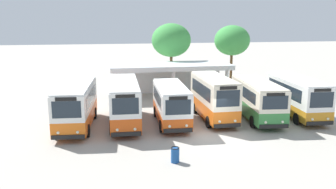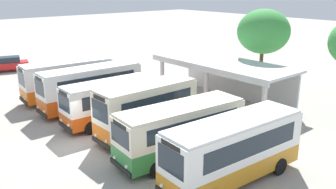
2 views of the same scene
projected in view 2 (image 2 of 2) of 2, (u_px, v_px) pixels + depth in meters
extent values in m
plane|color=#A39E93|center=(74.00, 149.00, 21.39)|extent=(180.00, 180.00, 0.00)
cylinder|color=black|center=(46.00, 102.00, 28.54)|extent=(0.29, 0.91, 0.90)
cylinder|color=black|center=(38.00, 96.00, 30.19)|extent=(0.29, 0.91, 0.90)
cylinder|color=black|center=(99.00, 92.00, 31.13)|extent=(0.29, 0.91, 0.90)
cylinder|color=black|center=(89.00, 87.00, 32.78)|extent=(0.29, 0.91, 0.90)
cube|color=orange|center=(69.00, 89.00, 30.52)|extent=(2.78, 7.58, 1.05)
cube|color=silver|center=(67.00, 73.00, 30.12)|extent=(2.78, 7.58, 1.71)
cube|color=silver|center=(66.00, 62.00, 29.85)|extent=(2.69, 7.35, 0.12)
cube|color=black|center=(24.00, 101.00, 28.53)|extent=(2.12, 0.26, 0.28)
cube|color=#1E2833|center=(21.00, 79.00, 28.03)|extent=(1.83, 0.19, 1.11)
cube|color=black|center=(20.00, 70.00, 27.83)|extent=(1.34, 0.15, 0.24)
cube|color=#1E2833|center=(74.00, 75.00, 29.31)|extent=(0.48, 5.93, 0.94)
cube|color=#1E2833|center=(64.00, 70.00, 31.02)|extent=(0.48, 5.93, 0.94)
sphere|color=#EAEACC|center=(25.00, 99.00, 27.97)|extent=(0.20, 0.20, 0.20)
sphere|color=#EAEACC|center=(21.00, 95.00, 28.92)|extent=(0.20, 0.20, 0.20)
cylinder|color=black|center=(68.00, 113.00, 25.99)|extent=(0.24, 0.90, 0.90)
cylinder|color=black|center=(57.00, 106.00, 27.50)|extent=(0.24, 0.90, 0.90)
cylinder|color=black|center=(126.00, 100.00, 28.95)|extent=(0.24, 0.90, 0.90)
cylinder|color=black|center=(113.00, 95.00, 30.45)|extent=(0.24, 0.90, 0.90)
cube|color=#D14C14|center=(92.00, 97.00, 28.08)|extent=(2.30, 7.99, 1.13)
cube|color=silver|center=(91.00, 80.00, 27.66)|extent=(2.30, 7.99, 1.70)
cube|color=silver|center=(90.00, 68.00, 27.40)|extent=(2.23, 7.75, 0.12)
cube|color=black|center=(42.00, 113.00, 25.80)|extent=(2.01, 0.15, 0.28)
cube|color=#1E2833|center=(40.00, 88.00, 25.28)|extent=(1.74, 0.09, 1.10)
cube|color=black|center=(39.00, 79.00, 25.08)|extent=(1.27, 0.08, 0.24)
cube|color=#1E2833|center=(98.00, 82.00, 26.93)|extent=(0.19, 6.35, 0.93)
cube|color=#1E2833|center=(86.00, 76.00, 28.49)|extent=(0.19, 6.35, 0.93)
sphere|color=#EAEACC|center=(44.00, 111.00, 25.28)|extent=(0.20, 0.20, 0.20)
sphere|color=#EAEACC|center=(38.00, 107.00, 26.15)|extent=(0.20, 0.20, 0.20)
cylinder|color=black|center=(91.00, 128.00, 23.35)|extent=(0.25, 0.91, 0.90)
cylinder|color=black|center=(77.00, 119.00, 24.86)|extent=(0.25, 0.91, 0.90)
cylinder|color=black|center=(143.00, 115.00, 25.78)|extent=(0.25, 0.91, 0.90)
cylinder|color=black|center=(128.00, 107.00, 27.29)|extent=(0.25, 0.91, 0.90)
cube|color=#D14C14|center=(110.00, 112.00, 25.21)|extent=(2.33, 6.67, 0.91)
cube|color=white|center=(109.00, 95.00, 24.84)|extent=(2.33, 6.67, 1.60)
cube|color=white|center=(109.00, 82.00, 24.59)|extent=(2.26, 6.47, 0.12)
cube|color=black|center=(65.00, 127.00, 23.32)|extent=(2.02, 0.17, 0.28)
cube|color=#1E2833|center=(64.00, 103.00, 22.87)|extent=(1.74, 0.11, 1.04)
cube|color=black|center=(63.00, 94.00, 22.69)|extent=(1.27, 0.09, 0.24)
cube|color=#1E2833|center=(119.00, 97.00, 24.10)|extent=(0.21, 5.28, 0.88)
cube|color=#1E2833|center=(103.00, 90.00, 25.67)|extent=(0.21, 5.28, 0.88)
sphere|color=#EAEACC|center=(69.00, 125.00, 22.80)|extent=(0.20, 0.20, 0.20)
sphere|color=#EAEACC|center=(62.00, 120.00, 23.68)|extent=(0.20, 0.20, 0.20)
cylinder|color=black|center=(130.00, 144.00, 21.05)|extent=(0.23, 0.90, 0.90)
cylinder|color=black|center=(111.00, 133.00, 22.51)|extent=(0.23, 0.90, 0.90)
cylinder|color=black|center=(182.00, 126.00, 23.63)|extent=(0.23, 0.90, 0.90)
cylinder|color=black|center=(162.00, 118.00, 25.09)|extent=(0.23, 0.90, 0.90)
cube|color=orange|center=(147.00, 122.00, 22.92)|extent=(2.15, 6.70, 1.14)
cube|color=beige|center=(147.00, 100.00, 22.49)|extent=(2.15, 6.70, 1.84)
cube|color=beige|center=(146.00, 85.00, 22.20)|extent=(2.09, 6.50, 0.12)
cube|color=black|center=(101.00, 143.00, 20.95)|extent=(2.00, 0.11, 0.28)
cube|color=#1E2833|center=(100.00, 111.00, 20.40)|extent=(1.73, 0.06, 1.20)
cube|color=black|center=(99.00, 98.00, 20.18)|extent=(1.26, 0.06, 0.24)
cube|color=#1E2833|center=(158.00, 103.00, 21.78)|extent=(0.08, 5.35, 1.01)
cube|color=#1E2833|center=(138.00, 95.00, 23.29)|extent=(0.08, 5.35, 1.01)
sphere|color=#EAEACC|center=(106.00, 141.00, 20.44)|extent=(0.20, 0.20, 0.20)
sphere|color=#EAEACC|center=(96.00, 135.00, 21.28)|extent=(0.20, 0.20, 0.20)
cylinder|color=black|center=(157.00, 169.00, 18.16)|extent=(0.30, 0.92, 0.90)
cylinder|color=black|center=(135.00, 154.00, 19.82)|extent=(0.30, 0.92, 0.90)
cylinder|color=black|center=(224.00, 146.00, 20.76)|extent=(0.30, 0.92, 0.90)
cylinder|color=black|center=(200.00, 134.00, 22.42)|extent=(0.30, 0.92, 0.90)
cube|color=#337F3D|center=(181.00, 142.00, 20.16)|extent=(2.88, 7.74, 1.06)
cube|color=beige|center=(181.00, 121.00, 19.78)|extent=(2.88, 7.74, 1.51)
cube|color=beige|center=(181.00, 107.00, 19.54)|extent=(2.79, 7.51, 0.12)
cube|color=black|center=(121.00, 168.00, 18.16)|extent=(2.13, 0.28, 0.28)
cube|color=#1E2833|center=(120.00, 136.00, 17.68)|extent=(1.83, 0.21, 0.98)
cube|color=black|center=(120.00, 125.00, 17.51)|extent=(1.34, 0.16, 0.24)
cube|color=#1E2833|center=(195.00, 126.00, 18.96)|extent=(0.56, 6.05, 0.83)
cube|color=#1E2833|center=(171.00, 114.00, 20.69)|extent=(0.56, 6.05, 0.83)
sphere|color=#EAEACC|center=(127.00, 167.00, 17.59)|extent=(0.20, 0.20, 0.20)
sphere|color=#EAEACC|center=(115.00, 157.00, 18.55)|extent=(0.20, 0.20, 0.20)
cylinder|color=black|center=(182.00, 179.00, 17.26)|extent=(0.27, 0.91, 0.90)
cylinder|color=black|center=(280.00, 166.00, 18.43)|extent=(0.27, 0.91, 0.90)
cylinder|color=black|center=(249.00, 152.00, 20.01)|extent=(0.27, 0.91, 0.90)
cube|color=orange|center=(233.00, 165.00, 17.73)|extent=(2.62, 7.84, 0.94)
cube|color=white|center=(234.00, 140.00, 17.33)|extent=(2.62, 7.84, 1.78)
cube|color=white|center=(235.00, 121.00, 17.05)|extent=(2.54, 7.61, 0.12)
cube|color=#1E2833|center=(171.00, 161.00, 15.10)|extent=(1.78, 0.15, 1.16)
cube|color=black|center=(171.00, 146.00, 14.89)|extent=(1.30, 0.13, 0.24)
cube|color=#1E2833|center=(253.00, 146.00, 16.55)|extent=(0.40, 6.18, 0.98)
cube|color=#1E2833|center=(220.00, 131.00, 18.19)|extent=(0.40, 6.18, 0.98)
sphere|color=#EAEACC|center=(162.00, 185.00, 15.96)|extent=(0.20, 0.20, 0.20)
cylinder|color=black|center=(21.00, 69.00, 40.44)|extent=(0.35, 0.66, 0.64)
cylinder|color=black|center=(20.00, 66.00, 41.89)|extent=(0.35, 0.66, 0.64)
cube|color=red|center=(7.00, 65.00, 40.51)|extent=(2.91, 4.81, 0.70)
cube|color=#1E2833|center=(8.00, 59.00, 40.41)|extent=(2.07, 2.66, 0.60)
cylinder|color=silver|center=(162.00, 74.00, 32.62)|extent=(0.36, 0.36, 3.20)
cylinder|color=silver|center=(206.00, 87.00, 28.62)|extent=(0.36, 0.36, 3.20)
cylinder|color=silver|center=(264.00, 103.00, 24.61)|extent=(0.36, 0.36, 3.20)
cube|color=silver|center=(236.00, 79.00, 30.93)|extent=(11.77, 0.20, 3.20)
cube|color=silver|center=(222.00, 63.00, 29.22)|extent=(12.27, 4.65, 0.20)
cube|color=silver|center=(202.00, 70.00, 27.88)|extent=(12.27, 0.10, 0.28)
cylinder|color=slate|center=(206.00, 99.00, 29.95)|extent=(0.03, 0.03, 0.44)
cylinder|color=slate|center=(203.00, 98.00, 30.21)|extent=(0.03, 0.03, 0.44)
cylinder|color=slate|center=(209.00, 99.00, 30.17)|extent=(0.03, 0.03, 0.44)
cylinder|color=slate|center=(206.00, 98.00, 30.43)|extent=(0.03, 0.03, 0.44)
cube|color=yellow|center=(206.00, 96.00, 30.12)|extent=(0.45, 0.45, 0.04)
cube|color=yellow|center=(208.00, 93.00, 30.18)|extent=(0.44, 0.05, 0.40)
cylinder|color=slate|center=(212.00, 101.00, 29.59)|extent=(0.03, 0.03, 0.44)
cylinder|color=slate|center=(209.00, 100.00, 29.85)|extent=(0.03, 0.03, 0.44)
cylinder|color=slate|center=(215.00, 100.00, 29.80)|extent=(0.03, 0.03, 0.44)
cylinder|color=slate|center=(212.00, 99.00, 30.06)|extent=(0.03, 0.03, 0.44)
cube|color=yellow|center=(212.00, 97.00, 29.76)|extent=(0.45, 0.45, 0.04)
cube|color=yellow|center=(214.00, 94.00, 29.82)|extent=(0.44, 0.05, 0.40)
cylinder|color=slate|center=(217.00, 103.00, 29.07)|extent=(0.03, 0.03, 0.44)
cylinder|color=slate|center=(213.00, 102.00, 29.33)|extent=(0.03, 0.03, 0.44)
cylinder|color=slate|center=(220.00, 102.00, 29.28)|extent=(0.03, 0.03, 0.44)
cylinder|color=slate|center=(216.00, 101.00, 29.54)|extent=(0.03, 0.03, 0.44)
cube|color=yellow|center=(217.00, 99.00, 29.23)|extent=(0.45, 0.45, 0.04)
cube|color=yellow|center=(218.00, 96.00, 29.30)|extent=(0.44, 0.05, 0.40)
cylinder|color=brown|center=(260.00, 73.00, 31.59)|extent=(0.32, 0.32, 3.89)
ellipsoid|color=green|center=(263.00, 31.00, 30.54)|extent=(4.44, 4.44, 3.77)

